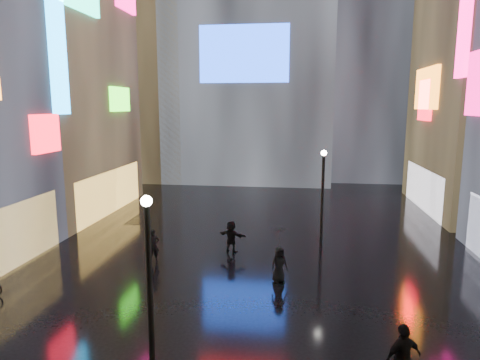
# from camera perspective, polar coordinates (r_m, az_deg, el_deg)

# --- Properties ---
(ground) EXTENTS (140.00, 140.00, 0.00)m
(ground) POSITION_cam_1_polar(r_m,az_deg,el_deg) (23.30, 2.66, -8.81)
(ground) COLOR black
(ground) RESTS_ON ground
(building_left_far) EXTENTS (10.28, 12.00, 22.00)m
(building_left_far) POSITION_cam_1_polar(r_m,az_deg,el_deg) (33.39, -25.66, 14.99)
(building_left_far) COLOR black
(building_left_far) RESTS_ON ground
(tower_flank_right) EXTENTS (12.00, 12.00, 34.00)m
(tower_flank_right) POSITION_cam_1_polar(r_m,az_deg,el_deg) (49.45, 16.90, 20.60)
(tower_flank_right) COLOR black
(tower_flank_right) RESTS_ON ground
(tower_flank_left) EXTENTS (10.00, 10.00, 26.00)m
(tower_flank_left) POSITION_cam_1_polar(r_m,az_deg,el_deg) (47.10, -12.62, 16.40)
(tower_flank_left) COLOR black
(tower_flank_left) RESTS_ON ground
(lamp_near) EXTENTS (0.30, 0.30, 5.20)m
(lamp_near) POSITION_cam_1_polar(r_m,az_deg,el_deg) (11.84, -11.99, -12.76)
(lamp_near) COLOR black
(lamp_near) RESTS_ON ground
(lamp_far) EXTENTS (0.30, 0.30, 5.20)m
(lamp_far) POSITION_cam_1_polar(r_m,az_deg,el_deg) (22.85, 10.95, -1.70)
(lamp_far) COLOR black
(lamp_far) RESTS_ON ground
(pedestrian_3) EXTENTS (1.20, 0.91, 1.89)m
(pedestrian_3) POSITION_cam_1_polar(r_m,az_deg,el_deg) (12.84, 20.89, -21.31)
(pedestrian_3) COLOR black
(pedestrian_3) RESTS_ON ground
(pedestrian_4) EXTENTS (0.89, 0.79, 1.54)m
(pedestrian_4) POSITION_cam_1_polar(r_m,az_deg,el_deg) (18.68, 5.25, -11.15)
(pedestrian_4) COLOR black
(pedestrian_4) RESTS_ON ground
(pedestrian_5) EXTENTS (1.60, 0.98, 1.64)m
(pedestrian_5) POSITION_cam_1_polar(r_m,az_deg,el_deg) (22.16, -1.17, -7.55)
(pedestrian_5) COLOR black
(pedestrian_5) RESTS_ON ground
(pedestrian_6) EXTENTS (0.70, 0.61, 1.61)m
(pedestrian_6) POSITION_cam_1_polar(r_m,az_deg,el_deg) (21.23, -11.49, -8.59)
(pedestrian_6) COLOR black
(pedestrian_6) RESTS_ON ground
(umbrella_2) EXTENTS (1.09, 1.10, 0.88)m
(umbrella_2) POSITION_cam_1_polar(r_m,az_deg,el_deg) (18.28, 5.31, -7.61)
(umbrella_2) COLOR black
(umbrella_2) RESTS_ON pedestrian_4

